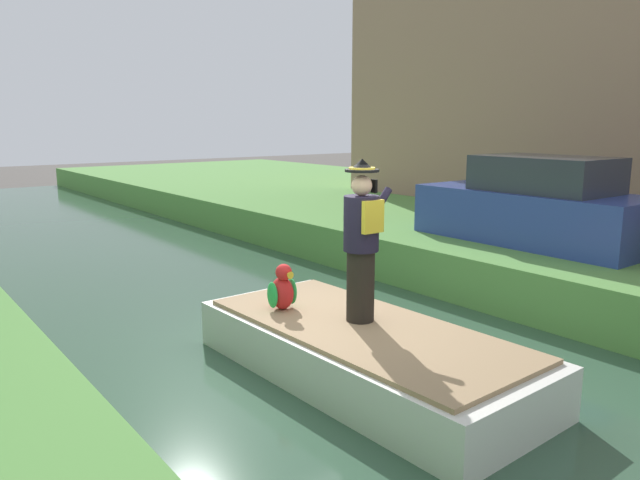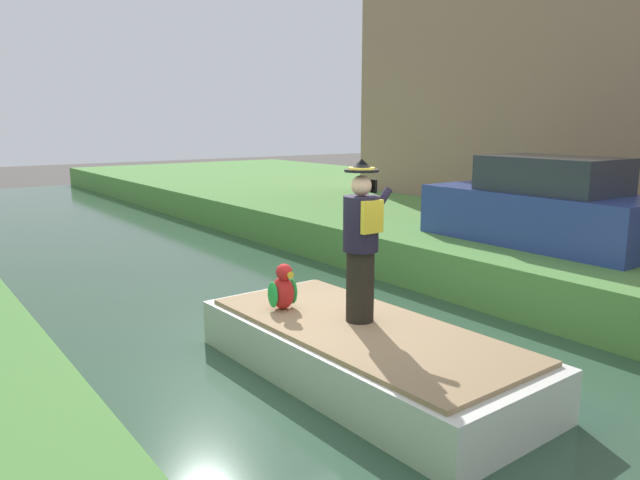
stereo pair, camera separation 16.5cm
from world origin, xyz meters
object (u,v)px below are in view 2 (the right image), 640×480
boat (362,352)px  parked_car_blue (542,207)px  person_pirate (361,242)px  parrot_plush (283,289)px

boat → parked_car_blue: bearing=13.0°
parked_car_blue → boat: bearing=-167.0°
boat → person_pirate: size_ratio=2.30×
boat → person_pirate: (0.10, 0.16, 1.23)m
boat → person_pirate: 1.25m
boat → parrot_plush: bearing=109.4°
person_pirate → parked_car_blue: person_pirate is taller
person_pirate → parrot_plush: size_ratio=3.25×
person_pirate → parrot_plush: (-0.47, 0.90, -0.68)m
boat → parrot_plush: 1.25m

